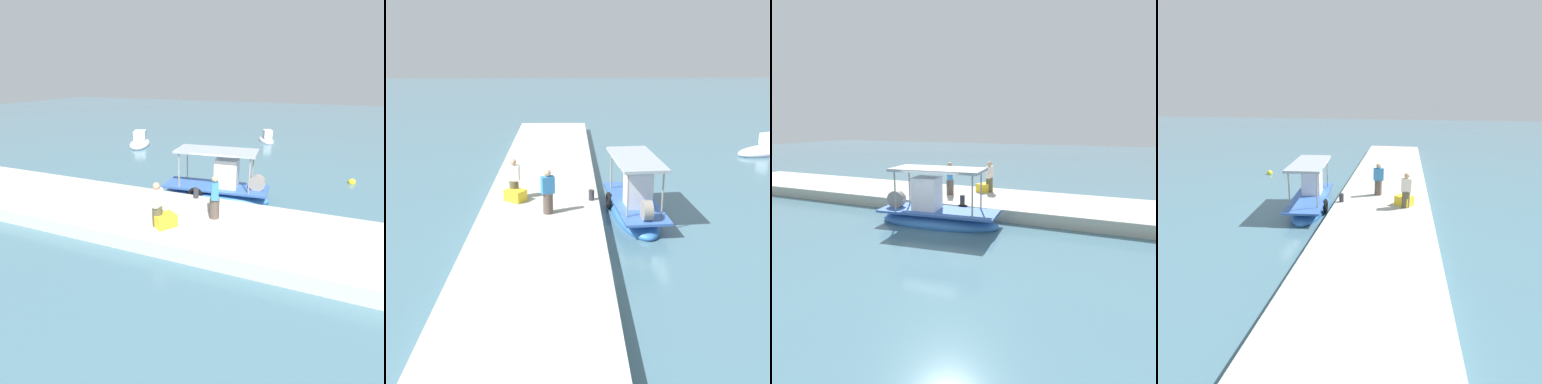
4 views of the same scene
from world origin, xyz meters
TOP-DOWN VIEW (x-y plane):
  - ground_plane at (0.00, 0.00)m, footprint 120.00×120.00m
  - dock_quay at (0.00, -4.14)m, footprint 36.00×4.83m
  - main_fishing_boat at (0.15, -0.26)m, footprint 5.60×2.28m
  - fisherman_near_bollard at (1.17, -3.81)m, footprint 0.51×0.57m
  - fisherman_by_crate at (-0.58, -5.32)m, footprint 0.43×0.52m
  - mooring_bollard at (-0.33, -2.04)m, footprint 0.24×0.24m
  - cargo_crate at (-0.31, -5.25)m, footprint 0.96×1.00m
  - moored_boat_near at (-10.44, 9.55)m, footprint 3.21×4.60m

SIDE VIEW (x-z plane):
  - ground_plane at x=0.00m, z-range 0.00..0.00m
  - moored_boat_near at x=-10.44m, z-range -0.51..0.99m
  - dock_quay at x=0.00m, z-range 0.00..0.58m
  - main_fishing_boat at x=0.15m, z-range -0.95..1.92m
  - mooring_bollard at x=-0.33m, z-range 0.58..1.02m
  - cargo_crate at x=-0.31m, z-range 0.58..1.06m
  - fisherman_by_crate at x=-0.58m, z-range 0.50..2.24m
  - fisherman_near_bollard at x=1.17m, z-range 0.49..2.27m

